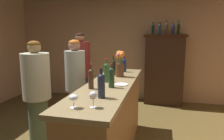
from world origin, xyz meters
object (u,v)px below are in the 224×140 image
at_px(wine_bottle_pinot, 111,77).
at_px(flower_arrangement, 120,63).
at_px(display_bottle_left, 153,29).
at_px(patron_in_navy, 37,94).
at_px(wine_bottle_rose, 124,65).
at_px(display_bottle_midleft, 160,29).
at_px(display_cabinet, 164,68).
at_px(wine_glass_front, 93,96).
at_px(wine_glass_mid, 74,98).
at_px(wine_bottle_merlot, 107,72).
at_px(display_bottle_center, 167,28).
at_px(patron_tall, 81,73).
at_px(wine_bottle_riesling, 91,78).
at_px(wine_bottle_chardonnay, 101,84).
at_px(display_bottle_right, 178,28).
at_px(cheese_plate, 121,84).
at_px(display_bottle_midright, 173,29).
at_px(patron_by_cabinet, 76,85).
at_px(wine_bottle_syrah, 114,67).
at_px(bar_counter, 110,121).

xyz_separation_m(wine_bottle_pinot, flower_arrangement, (-0.03, 0.66, 0.07)).
bearing_deg(display_bottle_left, patron_in_navy, -118.40).
relative_size(wine_bottle_rose, display_bottle_midleft, 0.88).
bearing_deg(display_cabinet, wine_glass_front, -100.49).
bearing_deg(display_bottle_midleft, wine_glass_mid, -100.70).
relative_size(display_cabinet, display_bottle_left, 5.36).
height_order(wine_bottle_merlot, display_bottle_center, display_bottle_center).
bearing_deg(patron_tall, display_bottle_midleft, 89.84).
bearing_deg(wine_bottle_riesling, flower_arrangement, 76.59).
bearing_deg(wine_glass_front, wine_bottle_chardonnay, 92.23).
height_order(wine_bottle_merlot, display_bottle_left, display_bottle_left).
distance_m(wine_bottle_merlot, wine_bottle_riesling, 0.38).
bearing_deg(display_bottle_center, patron_tall, -140.97).
bearing_deg(display_bottle_midleft, display_cabinet, -0.00).
xyz_separation_m(patron_tall, patron_in_navy, (-0.12, -1.31, -0.06)).
bearing_deg(display_bottle_right, display_bottle_left, 180.00).
xyz_separation_m(cheese_plate, display_bottle_midright, (0.71, 2.55, 0.75)).
xyz_separation_m(display_bottle_center, display_bottle_midright, (0.14, 0.00, -0.02)).
xyz_separation_m(wine_bottle_chardonnay, patron_by_cabinet, (-0.74, 1.04, -0.30)).
bearing_deg(patron_by_cabinet, wine_bottle_rose, 82.21).
xyz_separation_m(patron_by_cabinet, patron_in_navy, (-0.33, -0.55, -0.02)).
distance_m(display_cabinet, wine_bottle_riesling, 2.95).
relative_size(display_bottle_midleft, display_bottle_center, 0.99).
bearing_deg(display_bottle_center, cheese_plate, -102.63).
xyz_separation_m(wine_glass_mid, cheese_plate, (0.24, 0.91, -0.08)).
bearing_deg(patron_by_cabinet, wine_bottle_riesling, -4.78).
bearing_deg(patron_tall, patron_in_navy, -47.11).
height_order(wine_bottle_merlot, wine_glass_mid, wine_bottle_merlot).
relative_size(wine_bottle_syrah, display_bottle_left, 1.01).
xyz_separation_m(wine_bottle_merlot, wine_bottle_riesling, (-0.09, -0.37, -0.01)).
relative_size(bar_counter, wine_bottle_rose, 8.44).
height_order(bar_counter, patron_by_cabinet, patron_by_cabinet).
xyz_separation_m(wine_bottle_syrah, wine_glass_front, (0.16, -1.47, -0.03)).
distance_m(cheese_plate, patron_in_navy, 1.18).
distance_m(wine_bottle_riesling, cheese_plate, 0.42).
distance_m(wine_bottle_syrah, patron_in_navy, 1.19).
relative_size(wine_glass_mid, display_bottle_midright, 0.42).
distance_m(wine_bottle_rose, patron_in_navy, 1.47).
bearing_deg(wine_bottle_rose, display_bottle_left, 76.77).
xyz_separation_m(wine_glass_front, display_bottle_midright, (0.79, 3.40, 0.65)).
height_order(wine_bottle_riesling, display_bottle_left, display_bottle_left).
xyz_separation_m(wine_bottle_merlot, patron_by_cabinet, (-0.61, 0.36, -0.31)).
bearing_deg(display_bottle_center, wine_glass_front, -100.77).
relative_size(display_cabinet, wine_bottle_pinot, 5.72).
bearing_deg(display_bottle_right, wine_bottle_riesling, -112.08).
relative_size(display_bottle_right, patron_in_navy, 0.20).
height_order(display_bottle_midright, patron_tall, display_bottle_midright).
bearing_deg(cheese_plate, wine_bottle_merlot, 152.81).
distance_m(display_cabinet, wine_glass_mid, 3.55).
xyz_separation_m(wine_glass_mid, patron_in_navy, (-0.92, 0.83, -0.27)).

